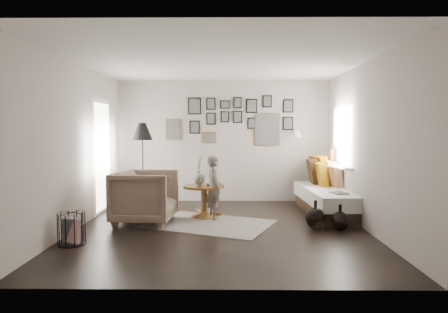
{
  "coord_description": "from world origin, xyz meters",
  "views": [
    {
      "loc": [
        0.12,
        -6.19,
        1.57
      ],
      "look_at": [
        0.05,
        0.5,
        1.1
      ],
      "focal_mm": 32.0,
      "sensor_mm": 36.0,
      "label": 1
    }
  ],
  "objects_px": {
    "magazine_basket": "(72,229)",
    "demijohn_small": "(340,221)",
    "floor_lamp": "(142,135)",
    "armchair": "(145,197)",
    "demijohn_large": "(315,218)",
    "daybed": "(329,196)",
    "vase": "(199,176)",
    "pedestal_table": "(204,203)",
    "child": "(214,188)"
  },
  "relations": [
    {
      "from": "child",
      "to": "pedestal_table",
      "type": "bearing_deg",
      "value": 27.36
    },
    {
      "from": "vase",
      "to": "demijohn_large",
      "type": "height_order",
      "value": "vase"
    },
    {
      "from": "pedestal_table",
      "to": "demijohn_small",
      "type": "distance_m",
      "value": 2.34
    },
    {
      "from": "vase",
      "to": "child",
      "type": "bearing_deg",
      "value": -33.95
    },
    {
      "from": "daybed",
      "to": "floor_lamp",
      "type": "distance_m",
      "value": 3.75
    },
    {
      "from": "vase",
      "to": "demijohn_small",
      "type": "bearing_deg",
      "value": -23.27
    },
    {
      "from": "magazine_basket",
      "to": "child",
      "type": "bearing_deg",
      "value": 39.17
    },
    {
      "from": "armchair",
      "to": "demijohn_small",
      "type": "height_order",
      "value": "armchair"
    },
    {
      "from": "floor_lamp",
      "to": "demijohn_small",
      "type": "bearing_deg",
      "value": -27.16
    },
    {
      "from": "armchair",
      "to": "child",
      "type": "xyz_separation_m",
      "value": [
        1.13,
        0.29,
        0.11
      ]
    },
    {
      "from": "floor_lamp",
      "to": "child",
      "type": "height_order",
      "value": "floor_lamp"
    },
    {
      "from": "pedestal_table",
      "to": "demijohn_small",
      "type": "relative_size",
      "value": 1.76
    },
    {
      "from": "demijohn_small",
      "to": "pedestal_table",
      "type": "bearing_deg",
      "value": 156.41
    },
    {
      "from": "daybed",
      "to": "demijohn_small",
      "type": "xyz_separation_m",
      "value": [
        -0.17,
        -1.33,
        -0.17
      ]
    },
    {
      "from": "pedestal_table",
      "to": "demijohn_small",
      "type": "bearing_deg",
      "value": -23.59
    },
    {
      "from": "floor_lamp",
      "to": "demijohn_large",
      "type": "distance_m",
      "value": 3.67
    },
    {
      "from": "daybed",
      "to": "magazine_basket",
      "type": "xyz_separation_m",
      "value": [
        -4.0,
        -2.08,
        -0.11
      ]
    },
    {
      "from": "vase",
      "to": "magazine_basket",
      "type": "relative_size",
      "value": 1.15
    },
    {
      "from": "demijohn_large",
      "to": "demijohn_small",
      "type": "relative_size",
      "value": 1.1
    },
    {
      "from": "pedestal_table",
      "to": "floor_lamp",
      "type": "distance_m",
      "value": 1.9
    },
    {
      "from": "daybed",
      "to": "armchair",
      "type": "distance_m",
      "value": 3.37
    },
    {
      "from": "magazine_basket",
      "to": "demijohn_large",
      "type": "distance_m",
      "value": 3.59
    },
    {
      "from": "daybed",
      "to": "armchair",
      "type": "height_order",
      "value": "daybed"
    },
    {
      "from": "child",
      "to": "daybed",
      "type": "bearing_deg",
      "value": -97.31
    },
    {
      "from": "daybed",
      "to": "pedestal_table",
      "type": "bearing_deg",
      "value": -173.35
    },
    {
      "from": "daybed",
      "to": "demijohn_large",
      "type": "relative_size",
      "value": 4.84
    },
    {
      "from": "armchair",
      "to": "demijohn_small",
      "type": "relative_size",
      "value": 2.36
    },
    {
      "from": "floor_lamp",
      "to": "daybed",
      "type": "bearing_deg",
      "value": -6.46
    },
    {
      "from": "magazine_basket",
      "to": "demijohn_small",
      "type": "height_order",
      "value": "magazine_basket"
    },
    {
      "from": "magazine_basket",
      "to": "demijohn_large",
      "type": "bearing_deg",
      "value": 13.99
    },
    {
      "from": "daybed",
      "to": "demijohn_small",
      "type": "relative_size",
      "value": 5.32
    },
    {
      "from": "armchair",
      "to": "magazine_basket",
      "type": "bearing_deg",
      "value": 153.5
    },
    {
      "from": "armchair",
      "to": "magazine_basket",
      "type": "distance_m",
      "value": 1.46
    },
    {
      "from": "pedestal_table",
      "to": "child",
      "type": "height_order",
      "value": "child"
    },
    {
      "from": "armchair",
      "to": "vase",
      "type": "bearing_deg",
      "value": -57.18
    },
    {
      "from": "vase",
      "to": "daybed",
      "type": "height_order",
      "value": "vase"
    },
    {
      "from": "daybed",
      "to": "child",
      "type": "distance_m",
      "value": 2.21
    },
    {
      "from": "magazine_basket",
      "to": "armchair",
      "type": "bearing_deg",
      "value": 58.94
    },
    {
      "from": "daybed",
      "to": "vase",
      "type": "bearing_deg",
      "value": -174.14
    },
    {
      "from": "daybed",
      "to": "floor_lamp",
      "type": "xyz_separation_m",
      "value": [
        -3.56,
        0.4,
        1.13
      ]
    },
    {
      "from": "floor_lamp",
      "to": "magazine_basket",
      "type": "distance_m",
      "value": 2.81
    },
    {
      "from": "pedestal_table",
      "to": "demijohn_large",
      "type": "distance_m",
      "value": 1.97
    },
    {
      "from": "floor_lamp",
      "to": "demijohn_large",
      "type": "xyz_separation_m",
      "value": [
        3.04,
        -1.62,
        -1.28
      ]
    },
    {
      "from": "armchair",
      "to": "demijohn_small",
      "type": "xyz_separation_m",
      "value": [
        3.09,
        -0.49,
        -0.29
      ]
    },
    {
      "from": "pedestal_table",
      "to": "floor_lamp",
      "type": "height_order",
      "value": "floor_lamp"
    },
    {
      "from": "daybed",
      "to": "child",
      "type": "bearing_deg",
      "value": -168.53
    },
    {
      "from": "daybed",
      "to": "floor_lamp",
      "type": "bearing_deg",
      "value": 170.35
    },
    {
      "from": "vase",
      "to": "demijohn_large",
      "type": "bearing_deg",
      "value": -24.05
    },
    {
      "from": "pedestal_table",
      "to": "floor_lamp",
      "type": "relative_size",
      "value": 0.43
    },
    {
      "from": "magazine_basket",
      "to": "demijohn_small",
      "type": "distance_m",
      "value": 3.9
    }
  ]
}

